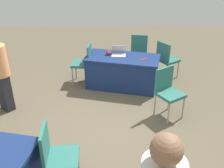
# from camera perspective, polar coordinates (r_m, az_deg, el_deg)

# --- Properties ---
(ground_plane) EXTENTS (14.40, 14.40, 0.00)m
(ground_plane) POSITION_cam_1_polar(r_m,az_deg,el_deg) (4.87, -2.09, -9.92)
(ground_plane) COLOR brown
(table_foreground) EXTENTS (1.80, 1.17, 0.74)m
(table_foreground) POSITION_cam_1_polar(r_m,az_deg,el_deg) (6.15, 2.24, 2.69)
(table_foreground) COLOR navy
(table_foreground) RESTS_ON ground
(chair_tucked_left) EXTENTS (0.46, 0.46, 0.95)m
(chair_tucked_left) POSITION_cam_1_polar(r_m,az_deg,el_deg) (3.65, -12.02, -14.62)
(chair_tucked_left) COLOR #9E9993
(chair_tucked_left) RESTS_ON ground
(chair_tucked_right) EXTENTS (0.51, 0.51, 0.96)m
(chair_tucked_right) POSITION_cam_1_polar(r_m,az_deg,el_deg) (7.12, 5.93, 7.68)
(chair_tucked_right) COLOR #9E9993
(chair_tucked_right) RESTS_ON ground
(chair_aisle) EXTENTS (0.61, 0.61, 0.98)m
(chair_aisle) POSITION_cam_1_polar(r_m,az_deg,el_deg) (5.08, 12.01, -1.19)
(chair_aisle) COLOR #9E9993
(chair_aisle) RESTS_ON ground
(chair_by_pillar) EXTENTS (0.61, 0.61, 0.94)m
(chair_by_pillar) POSITION_cam_1_polar(r_m,az_deg,el_deg) (6.65, 11.66, 5.61)
(chair_by_pillar) COLOR #9E9993
(chair_by_pillar) RESTS_ON ground
(chair_back_row) EXTENTS (0.48, 0.48, 0.98)m
(chair_back_row) POSITION_cam_1_polar(r_m,az_deg,el_deg) (6.27, -6.02, 4.96)
(chair_back_row) COLOR #9E9993
(chair_back_row) RESTS_ON ground
(person_attendee_browsing) EXTENTS (0.48, 0.48, 1.57)m
(person_attendee_browsing) POSITION_cam_1_polar(r_m,az_deg,el_deg) (5.46, -23.04, 2.74)
(person_attendee_browsing) COLOR #26262D
(person_attendee_browsing) RESTS_ON ground
(laptop_silver) EXTENTS (0.33, 0.31, 0.21)m
(laptop_silver) POSITION_cam_1_polar(r_m,az_deg,el_deg) (6.10, 1.44, 6.64)
(laptop_silver) COLOR silver
(laptop_silver) RESTS_ON table_foreground
(yarn_ball) EXTENTS (0.11, 0.11, 0.11)m
(yarn_ball) POSITION_cam_1_polar(r_m,az_deg,el_deg) (6.10, -0.84, 6.80)
(yarn_ball) COLOR #B2382D
(yarn_ball) RESTS_ON table_foreground
(scissors_red) EXTENTS (0.18, 0.10, 0.01)m
(scissors_red) POSITION_cam_1_polar(r_m,az_deg,el_deg) (5.89, 6.80, 5.31)
(scissors_red) COLOR red
(scissors_red) RESTS_ON table_foreground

